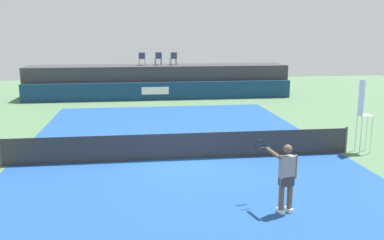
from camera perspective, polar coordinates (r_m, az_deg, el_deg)
name	(u,v)px	position (r m, az deg, el deg)	size (l,w,h in m)	color
ground_plane	(174,138)	(18.03, -2.39, -2.52)	(48.00, 48.00, 0.00)	#4C704C
court_inner	(182,159)	(15.15, -1.36, -5.30)	(12.00, 22.00, 0.00)	#1C478C
sponsor_wall	(160,91)	(28.21, -4.35, 3.92)	(18.00, 0.22, 1.20)	navy
spectator_platform	(159,81)	(29.93, -4.56, 5.33)	(18.00, 2.80, 2.20)	#38383D
spectator_chair_far_left	(142,58)	(29.78, -6.81, 8.34)	(0.45, 0.45, 0.89)	#2D3D56
spectator_chair_left	(158,58)	(30.01, -4.59, 8.41)	(0.48, 0.48, 0.89)	#2D3D56
spectator_chair_center	(174,58)	(29.88, -2.52, 8.42)	(0.48, 0.48, 0.89)	#2D3D56
umpire_chair	(363,111)	(16.90, 22.17, 1.14)	(0.47, 0.47, 2.76)	white
tennis_net	(182,146)	(15.02, -1.37, -3.58)	(12.40, 0.02, 0.95)	#2D2D2D
net_post_near	(0,152)	(15.64, -24.63, -3.96)	(0.10, 0.10, 1.00)	#4C4C51
net_post_far	(346,140)	(16.83, 20.14, -2.54)	(0.10, 0.10, 1.00)	#4C4C51
tennis_player	(286,176)	(10.80, 12.60, -7.39)	(0.86, 1.12, 1.77)	white
tennis_ball	(143,149)	(16.38, -6.71, -3.93)	(0.07, 0.07, 0.07)	#D8EA33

